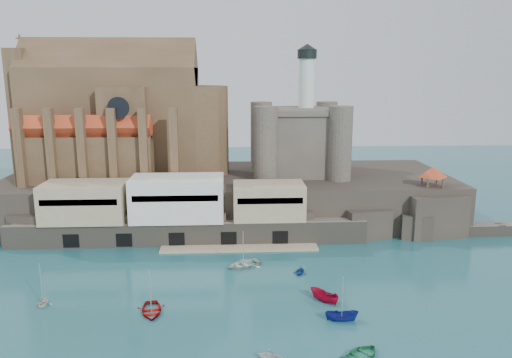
{
  "coord_description": "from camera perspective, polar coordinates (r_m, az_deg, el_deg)",
  "views": [
    {
      "loc": [
        0.76,
        -72.35,
        33.06
      ],
      "look_at": [
        5.88,
        32.0,
        10.6
      ],
      "focal_mm": 35.0,
      "sensor_mm": 36.0,
      "label": 1
    }
  ],
  "objects": [
    {
      "name": "promontory",
      "position": [
        115.22,
        -3.2,
        -2.02
      ],
      "size": [
        100.0,
        36.0,
        10.0
      ],
      "color": "black",
      "rests_on": "ground"
    },
    {
      "name": "boat_6",
      "position": [
        88.02,
        -1.47,
        -9.93
      ],
      "size": [
        3.52,
        4.57,
        6.38
      ],
      "primitive_type": "imported",
      "rotation": [
        0.0,
        0.0,
        5.27
      ],
      "color": "beige",
      "rests_on": "ground"
    },
    {
      "name": "pavilion",
      "position": [
        108.57,
        19.57,
        0.63
      ],
      "size": [
        6.4,
        6.4,
        5.4
      ],
      "color": "#4F3A25",
      "rests_on": "rock_outcrop"
    },
    {
      "name": "rock_outcrop",
      "position": [
        110.39,
        19.28,
        -3.82
      ],
      "size": [
        14.5,
        10.5,
        8.7
      ],
      "color": "black",
      "rests_on": "ground"
    },
    {
      "name": "ground",
      "position": [
        79.55,
        -3.18,
        -12.44
      ],
      "size": [
        300.0,
        300.0,
        0.0
      ],
      "primitive_type": "plane",
      "color": "#1B5259",
      "rests_on": "ground"
    },
    {
      "name": "quay",
      "position": [
        99.77,
        -9.02,
        -3.72
      ],
      "size": [
        70.0,
        12.0,
        13.05
      ],
      "color": "#6B6355",
      "rests_on": "ground"
    },
    {
      "name": "boat_5",
      "position": [
        76.34,
        7.76,
        -13.64
      ],
      "size": [
        2.65,
        2.66,
        4.93
      ],
      "primitive_type": "imported",
      "rotation": [
        0.0,
        0.0,
        3.92
      ],
      "color": "#AA0526",
      "rests_on": "ground"
    },
    {
      "name": "church",
      "position": [
        117.4,
        -15.13,
        6.37
      ],
      "size": [
        47.0,
        25.93,
        30.51
      ],
      "color": "#4F3A25",
      "rests_on": "promontory"
    },
    {
      "name": "boat_2",
      "position": [
        71.4,
        9.75,
        -15.64
      ],
      "size": [
        1.88,
        1.84,
        4.52
      ],
      "primitive_type": "imported",
      "rotation": [
        0.0,
        0.0,
        1.49
      ],
      "color": "navy",
      "rests_on": "ground"
    },
    {
      "name": "boat_4",
      "position": [
        80.59,
        -23.14,
        -13.12
      ],
      "size": [
        2.8,
        1.76,
        3.18
      ],
      "primitive_type": "imported",
      "rotation": [
        0.0,
        0.0,
        3.17
      ],
      "color": "silver",
      "rests_on": "ground"
    },
    {
      "name": "boat_0",
      "position": [
        73.94,
        -11.87,
        -14.7
      ],
      "size": [
        4.35,
        1.9,
        5.89
      ],
      "primitive_type": "imported",
      "rotation": [
        0.0,
        0.0,
        0.17
      ],
      "color": "#970905",
      "rests_on": "ground"
    },
    {
      "name": "boat_3",
      "position": [
        63.85,
        11.99,
        -19.34
      ],
      "size": [
        3.74,
        3.9,
        5.87
      ],
      "primitive_type": "imported",
      "rotation": [
        0.0,
        0.0,
        2.32
      ],
      "color": "#1C7440",
      "rests_on": "ground"
    },
    {
      "name": "castle_keep",
      "position": [
        115.4,
        4.86,
        4.75
      ],
      "size": [
        21.2,
        21.2,
        29.3
      ],
      "color": "#4A443A",
      "rests_on": "promontory"
    },
    {
      "name": "boat_7",
      "position": [
        85.36,
        5.05,
        -10.7
      ],
      "size": [
        3.02,
        2.5,
        3.01
      ],
      "primitive_type": "imported",
      "rotation": [
        0.0,
        0.0,
        5.87
      ],
      "color": "navy",
      "rests_on": "ground"
    }
  ]
}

